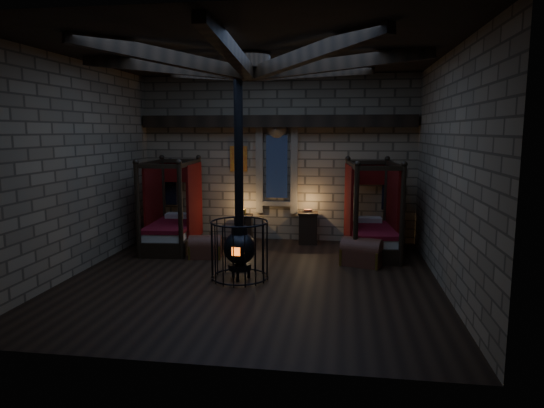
# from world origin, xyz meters

# --- Properties ---
(room) EXTENTS (7.02, 7.02, 4.29)m
(room) POSITION_xyz_m (-0.00, 0.09, 3.74)
(room) COLOR black
(room) RESTS_ON ground
(bed_left) EXTENTS (1.21, 2.09, 2.10)m
(bed_left) POSITION_xyz_m (-2.38, 2.21, 0.52)
(bed_left) COLOR black
(bed_left) RESTS_ON ground
(bed_right) EXTENTS (1.24, 2.10, 2.10)m
(bed_right) POSITION_xyz_m (2.35, 2.32, 0.52)
(bed_right) COLOR black
(bed_right) RESTS_ON ground
(trunk_left) EXTENTS (0.77, 0.55, 0.52)m
(trunk_left) POSITION_xyz_m (-1.33, 1.38, 0.23)
(trunk_left) COLOR #572A1B
(trunk_left) RESTS_ON ground
(trunk_right) EXTENTS (0.94, 0.74, 0.60)m
(trunk_right) POSITION_xyz_m (2.11, 1.27, 0.27)
(trunk_right) COLOR #572A1B
(trunk_right) RESTS_ON ground
(nightstand_left) EXTENTS (0.48, 0.46, 0.85)m
(nightstand_left) POSITION_xyz_m (-0.79, 3.09, 0.36)
(nightstand_left) COLOR black
(nightstand_left) RESTS_ON ground
(nightstand_right) EXTENTS (0.53, 0.51, 0.87)m
(nightstand_right) POSITION_xyz_m (0.84, 3.12, 0.41)
(nightstand_right) COLOR black
(nightstand_right) RESTS_ON ground
(stove) EXTENTS (1.10, 1.10, 4.05)m
(stove) POSITION_xyz_m (-0.23, -0.04, 0.66)
(stove) COLOR black
(stove) RESTS_ON ground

